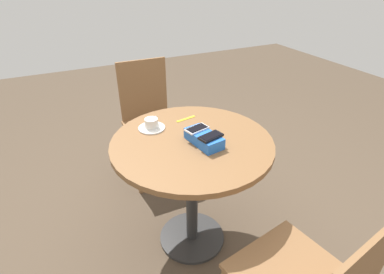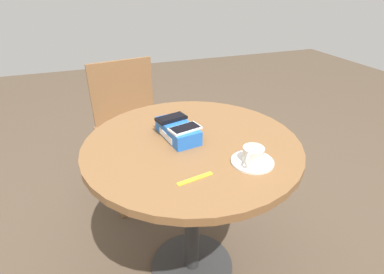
% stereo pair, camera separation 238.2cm
% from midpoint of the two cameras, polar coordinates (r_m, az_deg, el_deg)
% --- Properties ---
extents(ground_plane, '(8.00, 8.00, 0.00)m').
position_cam_midpoint_polar(ground_plane, '(1.44, 3.65, -53.17)').
color(ground_plane, brown).
extents(round_table, '(0.86, 0.86, 0.74)m').
position_cam_midpoint_polar(round_table, '(0.85, 5.60, -48.62)').
color(round_table, '#2D2D2D').
rests_on(round_table, ground_plane).
extents(phone_box, '(0.23, 0.14, 0.06)m').
position_cam_midpoint_polar(phone_box, '(0.69, 14.49, -47.61)').
color(phone_box, blue).
rests_on(phone_box, round_table).
extents(phone_black, '(0.09, 0.13, 0.01)m').
position_cam_midpoint_polar(phone_black, '(0.65, 20.49, -49.64)').
color(phone_black, black).
rests_on(phone_black, phone_box).
extents(phone_white, '(0.09, 0.13, 0.01)m').
position_cam_midpoint_polar(phone_white, '(0.66, 10.07, -44.23)').
color(phone_white, silver).
rests_on(phone_white, phone_box).
extents(saucer, '(0.15, 0.15, 0.01)m').
position_cam_midpoint_polar(saucer, '(0.77, -15.97, -35.84)').
color(saucer, silver).
rests_on(saucer, round_table).
extents(coffee_cup, '(0.08, 0.09, 0.05)m').
position_cam_midpoint_polar(coffee_cup, '(0.74, -16.22, -34.68)').
color(coffee_cup, silver).
rests_on(coffee_cup, saucer).
extents(lanyard_strap, '(0.04, 0.13, 0.00)m').
position_cam_midpoint_polar(lanyard_strap, '(0.80, 1.52, -29.29)').
color(lanyard_strap, yellow).
rests_on(lanyard_strap, round_table).
extents(chair_near_window, '(0.41, 0.41, 0.92)m').
position_cam_midpoint_polar(chair_near_window, '(1.35, -12.38, -15.88)').
color(chair_near_window, brown).
rests_on(chair_near_window, ground_plane).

